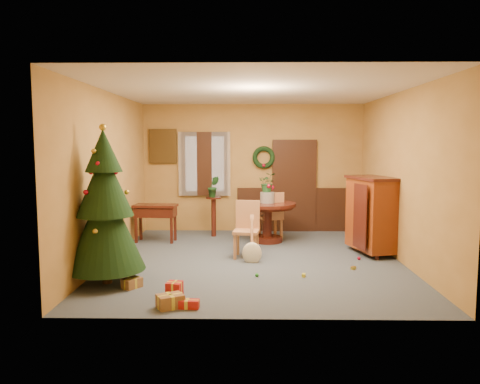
{
  "coord_description": "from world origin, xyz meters",
  "views": [
    {
      "loc": [
        -0.11,
        -7.96,
        2.03
      ],
      "look_at": [
        -0.25,
        0.4,
        1.15
      ],
      "focal_mm": 35.0,
      "sensor_mm": 36.0,
      "label": 1
    }
  ],
  "objects_px": {
    "chair_near": "(247,227)",
    "sideboard": "(372,213)",
    "writing_desk": "(156,214)",
    "dining_table": "(267,214)",
    "christmas_tree": "(105,209)"
  },
  "relations": [
    {
      "from": "dining_table",
      "to": "writing_desk",
      "type": "bearing_deg",
      "value": -179.1
    },
    {
      "from": "christmas_tree",
      "to": "sideboard",
      "type": "height_order",
      "value": "christmas_tree"
    },
    {
      "from": "chair_near",
      "to": "writing_desk",
      "type": "bearing_deg",
      "value": 146.81
    },
    {
      "from": "chair_near",
      "to": "dining_table",
      "type": "bearing_deg",
      "value": 71.81
    },
    {
      "from": "sideboard",
      "to": "christmas_tree",
      "type": "bearing_deg",
      "value": -156.32
    },
    {
      "from": "dining_table",
      "to": "chair_near",
      "type": "bearing_deg",
      "value": -108.19
    },
    {
      "from": "sideboard",
      "to": "dining_table",
      "type": "bearing_deg",
      "value": 151.36
    },
    {
      "from": "dining_table",
      "to": "sideboard",
      "type": "distance_m",
      "value": 2.13
    },
    {
      "from": "writing_desk",
      "to": "sideboard",
      "type": "bearing_deg",
      "value": -13.27
    },
    {
      "from": "chair_near",
      "to": "sideboard",
      "type": "bearing_deg",
      "value": 6.24
    },
    {
      "from": "christmas_tree",
      "to": "sideboard",
      "type": "relative_size",
      "value": 1.62
    },
    {
      "from": "chair_near",
      "to": "christmas_tree",
      "type": "bearing_deg",
      "value": -141.04
    },
    {
      "from": "writing_desk",
      "to": "sideboard",
      "type": "distance_m",
      "value": 4.27
    },
    {
      "from": "sideboard",
      "to": "writing_desk",
      "type": "bearing_deg",
      "value": 166.73
    },
    {
      "from": "dining_table",
      "to": "chair_near",
      "type": "relative_size",
      "value": 1.18
    }
  ]
}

